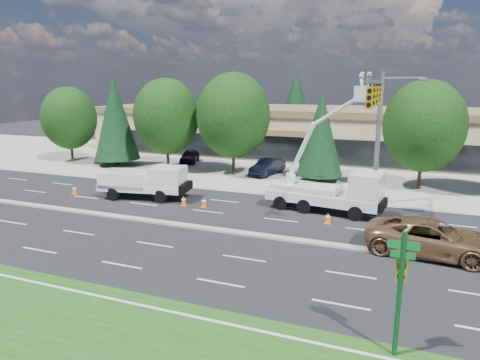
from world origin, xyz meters
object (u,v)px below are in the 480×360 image
at_px(utility_pickup, 149,185).
at_px(minivan, 432,238).
at_px(signal_mast, 378,119).
at_px(street_sign_pole, 401,280).
at_px(bucket_truck, 335,184).

height_order(utility_pickup, minivan, utility_pickup).
bearing_deg(utility_pickup, signal_mast, -1.59).
bearing_deg(street_sign_pole, bucket_truck, 106.46).
distance_m(street_sign_pole, minivan, 9.24).
bearing_deg(signal_mast, minivan, -62.79).
height_order(utility_pickup, bucket_truck, bucket_truck).
distance_m(bucket_truck, minivan, 7.86).
bearing_deg(bucket_truck, utility_pickup, -166.89).
distance_m(utility_pickup, minivan, 19.26).
xyz_separation_m(signal_mast, utility_pickup, (-15.51, -2.36, -5.08)).
bearing_deg(utility_pickup, bucket_truck, -4.52).
bearing_deg(street_sign_pole, utility_pickup, 143.17).
bearing_deg(minivan, signal_mast, 32.31).
bearing_deg(bucket_truck, street_sign_pole, -66.14).
bearing_deg(utility_pickup, minivan, -22.48).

